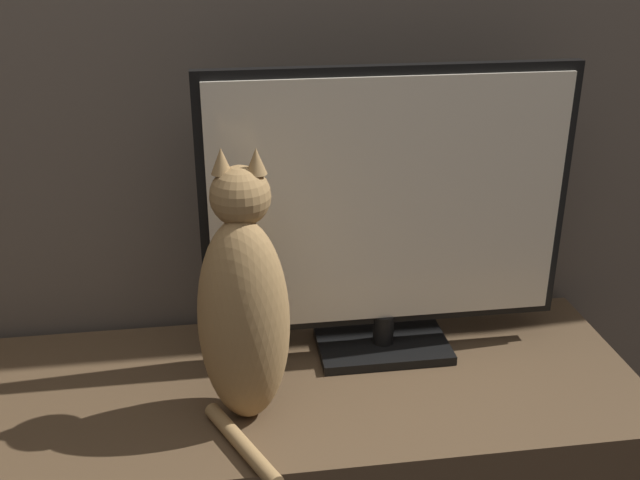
{
  "coord_description": "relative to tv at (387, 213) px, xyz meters",
  "views": [
    {
      "loc": [
        -0.09,
        -0.33,
        1.29
      ],
      "look_at": [
        0.1,
        0.92,
        0.73
      ],
      "focal_mm": 42.0,
      "sensor_mm": 36.0,
      "label": 1
    }
  ],
  "objects": [
    {
      "name": "tv_stand",
      "position": [
        -0.25,
        -0.1,
        -0.53
      ],
      "size": [
        1.48,
        0.53,
        0.42
      ],
      "color": "brown",
      "rests_on": "ground_plane"
    },
    {
      "name": "tv",
      "position": [
        0.0,
        0.0,
        0.0
      ],
      "size": [
        0.74,
        0.17,
        0.61
      ],
      "color": "black",
      "rests_on": "tv_stand"
    },
    {
      "name": "cat",
      "position": [
        -0.3,
        -0.18,
        -0.1
      ],
      "size": [
        0.18,
        0.31,
        0.51
      ],
      "rotation": [
        0.0,
        0.0,
        -0.16
      ],
      "color": "#997547",
      "rests_on": "tv_stand"
    }
  ]
}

